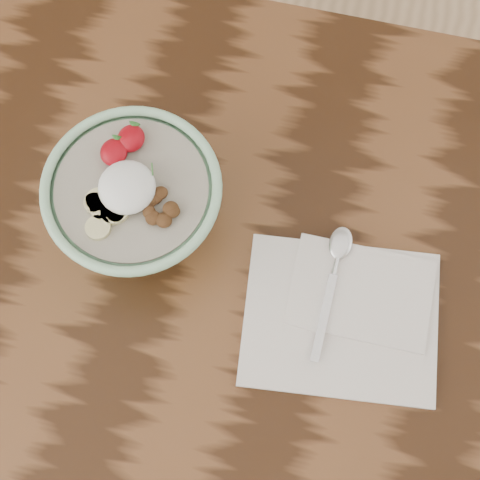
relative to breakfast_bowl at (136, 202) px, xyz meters
The scene contains 4 objects.
table 28.14cm from the breakfast_bowl, 19.46° to the right, with size 160.00×90.00×75.00cm.
breakfast_bowl is the anchor object (origin of this frame).
napkin 29.34cm from the breakfast_bowl, 13.09° to the right, with size 25.97×21.85×1.48cm.
spoon 26.09cm from the breakfast_bowl, ahead, with size 3.12×17.77×0.93cm.
Camera 1 is at (-2.81, -17.95, 158.05)cm, focal length 50.00 mm.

